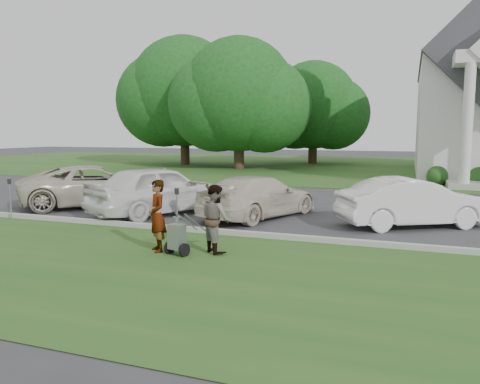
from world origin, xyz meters
The scene contains 16 objects.
ground centered at (0.00, 0.00, 0.00)m, with size 120.00×120.00×0.00m, color #333335.
grass_strip centered at (0.00, -3.00, 0.01)m, with size 80.00×7.00×0.01m, color #23551D.
church_lawn centered at (0.00, 27.00, 0.01)m, with size 80.00×30.00×0.01m, color #23551D.
curb centered at (0.00, 0.55, 0.07)m, with size 80.00×0.18×0.15m, color #9E9E93.
tree_left centered at (-8.01, 21.99, 5.11)m, with size 10.63×8.40×9.71m.
tree_far centered at (-14.01, 24.99, 5.69)m, with size 11.64×9.20×10.73m.
tree_back centered at (-4.01, 29.99, 4.73)m, with size 9.61×7.60×8.89m.
striping_cart centered at (-0.78, -1.78, 0.42)m, with size 0.68×1.11×0.97m.
person_left centered at (-1.37, -1.65, 0.84)m, with size 0.61×0.40×1.68m, color #999999.
person_right centered at (-0.07, -1.25, 0.79)m, with size 0.77×0.60×1.58m, color #999999.
parking_meter_near centered at (-1.67, -0.09, 0.84)m, with size 0.10×0.09×1.33m.
parking_meter_far centered at (-7.77, 0.26, 0.85)m, with size 0.10×0.09×1.34m.
car_a centered at (-7.07, 3.65, 0.76)m, with size 2.54×5.51×1.53m, color beige.
car_b centered at (-3.88, 2.83, 0.84)m, with size 1.98×4.93×1.68m, color white.
car_c centered at (-0.53, 3.46, 0.68)m, with size 1.92×4.72×1.37m, color beige.
car_d centered at (4.23, 3.53, 0.72)m, with size 1.53×4.38×1.44m, color white.
Camera 1 is at (4.09, -11.03, 2.80)m, focal length 35.00 mm.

